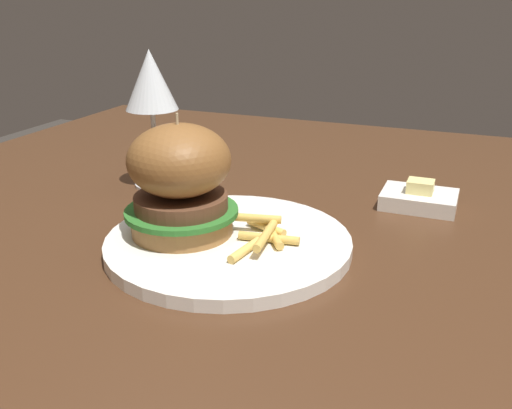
% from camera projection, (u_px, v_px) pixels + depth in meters
% --- Properties ---
extents(dining_table, '(1.22, 0.96, 0.74)m').
position_uv_depth(dining_table, '(302.00, 261.00, 0.78)').
color(dining_table, '#472B19').
rests_on(dining_table, ground).
extents(main_plate, '(0.27, 0.27, 0.01)m').
position_uv_depth(main_plate, '(229.00, 243.00, 0.62)').
color(main_plate, white).
rests_on(main_plate, dining_table).
extents(burger_sandwich, '(0.12, 0.12, 0.13)m').
position_uv_depth(burger_sandwich, '(180.00, 180.00, 0.61)').
color(burger_sandwich, '#9E6B38').
rests_on(burger_sandwich, main_plate).
extents(fries_pile, '(0.09, 0.11, 0.02)m').
position_uv_depth(fries_pile, '(263.00, 233.00, 0.60)').
color(fries_pile, '#EABC5B').
rests_on(fries_pile, main_plate).
extents(wine_glass, '(0.07, 0.07, 0.19)m').
position_uv_depth(wine_glass, '(151.00, 84.00, 0.77)').
color(wine_glass, silver).
rests_on(wine_glass, dining_table).
extents(butter_dish, '(0.09, 0.07, 0.04)m').
position_uv_depth(butter_dish, '(419.00, 198.00, 0.74)').
color(butter_dish, white).
rests_on(butter_dish, dining_table).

